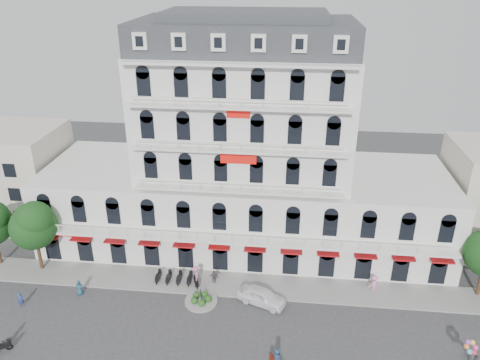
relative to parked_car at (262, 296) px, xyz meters
name	(u,v)px	position (x,y,z in m)	size (l,w,h in m)	color
ground	(223,351)	(-2.85, -6.52, -0.82)	(120.00, 120.00, 0.00)	#38383A
sidewalk	(235,284)	(-2.85, 2.48, -0.74)	(53.00, 4.00, 0.16)	gray
main_building	(245,162)	(-2.85, 11.48, 9.14)	(45.00, 15.00, 25.80)	silver
flank_building_west	(6,175)	(-32.85, 13.48, 5.18)	(14.00, 10.00, 12.00)	beige
traffic_island	(201,300)	(-5.85, -0.52, -0.56)	(3.20, 3.20, 1.60)	gray
parked_scooter_row	(174,282)	(-9.20, 2.28, -0.82)	(4.40, 1.80, 1.10)	black
tree_west_inner	(33,223)	(-23.80, 2.96, 4.87)	(4.76, 4.76, 8.25)	#382314
parked_car	(262,296)	(0.00, 0.00, 0.00)	(1.93, 4.81, 1.64)	white
rider_west	(1,344)	(-21.43, -8.59, 0.02)	(1.52, 1.08, 1.95)	black
rider_east	(277,360)	(1.73, -7.98, 0.19)	(1.27, 1.34, 2.05)	maroon
rider_center	(196,276)	(-6.82, 1.95, 0.44)	(1.05, 1.65, 2.35)	black
pedestrian_left	(79,288)	(-18.02, -0.61, -0.01)	(0.79, 0.51, 1.61)	navy
pedestrian_mid	(214,277)	(-5.03, 2.44, 0.00)	(0.96, 0.40, 1.63)	#4D4D53
pedestrian_right	(374,284)	(10.99, 2.98, 0.13)	(1.22, 0.70, 1.89)	pink
pedestrian_far	(21,300)	(-22.85, -2.92, -0.06)	(0.55, 0.36, 1.51)	navy
balloon_vendor	(473,356)	(17.40, -6.17, 0.45)	(1.48, 1.34, 2.45)	#56575E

